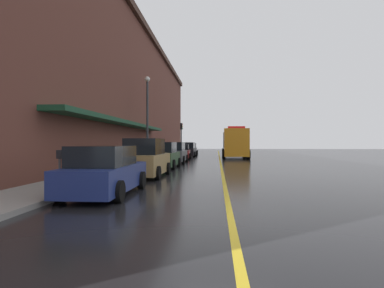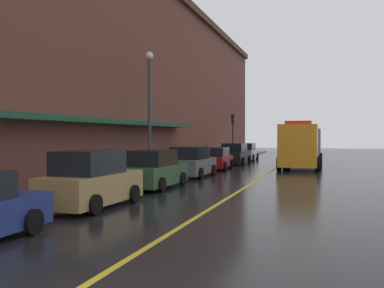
{
  "view_description": "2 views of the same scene",
  "coord_description": "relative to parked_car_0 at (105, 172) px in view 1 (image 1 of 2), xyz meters",
  "views": [
    {
      "loc": [
        -0.32,
        -7.54,
        1.72
      ],
      "look_at": [
        -2.35,
        19.22,
        1.6
      ],
      "focal_mm": 30.5,
      "sensor_mm": 36.0,
      "label": 1
    },
    {
      "loc": [
        3.77,
        -4.79,
        2.43
      ],
      "look_at": [
        -2.61,
        15.88,
        1.99
      ],
      "focal_mm": 42.09,
      "sensor_mm": 36.0,
      "label": 2
    }
  ],
  "objects": [
    {
      "name": "sidewalk_left",
      "position": [
        -2.21,
        22.07,
        -0.68
      ],
      "size": [
        2.4,
        70.0,
        0.15
      ],
      "primitive_type": "cube",
      "color": "gray",
      "rests_on": "ground"
    },
    {
      "name": "parked_car_6",
      "position": [
        -0.06,
        35.04,
        0.02
      ],
      "size": [
        2.13,
        4.55,
        1.66
      ],
      "rotation": [
        0.0,
        0.0,
        1.59
      ],
      "color": "silver",
      "rests_on": "ground"
    },
    {
      "name": "parked_car_3",
      "position": [
        0.02,
        17.17,
        0.06
      ],
      "size": [
        2.15,
        4.3,
        1.76
      ],
      "rotation": [
        0.0,
        0.0,
        1.56
      ],
      "color": "#595B60",
      "rests_on": "ground"
    },
    {
      "name": "parking_meter_0",
      "position": [
        -1.36,
        -0.38,
        0.3
      ],
      "size": [
        0.14,
        0.18,
        1.33
      ],
      "color": "#4C4C51",
      "rests_on": "sidewalk_left"
    },
    {
      "name": "traffic_light_near",
      "position": [
        -1.3,
        35.1,
        2.4
      ],
      "size": [
        0.38,
        0.36,
        4.3
      ],
      "color": "#232326",
      "rests_on": "sidewalk_left"
    },
    {
      "name": "parking_meter_1",
      "position": [
        -1.36,
        30.31,
        0.3
      ],
      "size": [
        0.14,
        0.18,
        1.33
      ],
      "color": "#4C4C51",
      "rests_on": "sidewalk_left"
    },
    {
      "name": "parked_car_4",
      "position": [
        -0.03,
        23.25,
        -0.02
      ],
      "size": [
        2.1,
        4.41,
        1.56
      ],
      "rotation": [
        0.0,
        0.0,
        1.61
      ],
      "color": "maroon",
      "rests_on": "ground"
    },
    {
      "name": "brick_building_left",
      "position": [
        -9.11,
        21.06,
        5.92
      ],
      "size": [
        12.56,
        64.0,
        13.34
      ],
      "color": "brown",
      "rests_on": "ground"
    },
    {
      "name": "parked_car_2",
      "position": [
        -0.01,
        11.36,
        0.06
      ],
      "size": [
        2.14,
        4.39,
        1.75
      ],
      "rotation": [
        0.0,
        0.0,
        1.56
      ],
      "color": "#2D5133",
      "rests_on": "ground"
    },
    {
      "name": "street_lamp_left",
      "position": [
        -1.96,
        15.68,
        3.64
      ],
      "size": [
        0.44,
        0.44,
        6.94
      ],
      "color": "#33383D",
      "rests_on": "sidewalk_left"
    },
    {
      "name": "parked_car_1",
      "position": [
        0.12,
        5.62,
        0.13
      ],
      "size": [
        2.05,
        4.35,
        1.92
      ],
      "rotation": [
        0.0,
        0.0,
        1.55
      ],
      "color": "#A5844C",
      "rests_on": "ground"
    },
    {
      "name": "parked_car_5",
      "position": [
        0.1,
        29.34,
        0.06
      ],
      "size": [
        2.13,
        4.54,
        1.74
      ],
      "rotation": [
        0.0,
        0.0,
        1.56
      ],
      "color": "black",
      "rests_on": "ground"
    },
    {
      "name": "parked_car_0",
      "position": [
        0.0,
        0.0,
        0.0
      ],
      "size": [
        1.99,
        4.62,
        1.61
      ],
      "rotation": [
        0.0,
        0.0,
        1.58
      ],
      "color": "navy",
      "rests_on": "ground"
    },
    {
      "name": "ground_plane",
      "position": [
        3.99,
        22.07,
        -0.76
      ],
      "size": [
        112.0,
        112.0,
        0.0
      ],
      "primitive_type": "plane",
      "color": "black"
    },
    {
      "name": "utility_truck",
      "position": [
        5.7,
        26.33,
        0.86
      ],
      "size": [
        2.87,
        8.83,
        3.38
      ],
      "rotation": [
        0.0,
        0.0,
        -1.58
      ],
      "color": "orange",
      "rests_on": "ground"
    },
    {
      "name": "lane_center_stripe",
      "position": [
        3.99,
        22.07,
        -0.75
      ],
      "size": [
        0.16,
        70.0,
        0.01
      ],
      "primitive_type": "cube",
      "color": "gold",
      "rests_on": "ground"
    }
  ]
}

